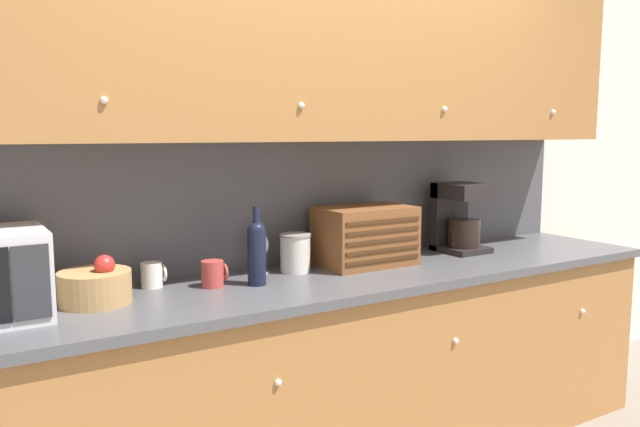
{
  "coord_description": "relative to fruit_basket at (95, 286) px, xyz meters",
  "views": [
    {
      "loc": [
        -1.45,
        -2.6,
        1.53
      ],
      "look_at": [
        0.0,
        -0.23,
        1.17
      ],
      "focal_mm": 35.0,
      "sensor_mm": 36.0,
      "label": 1
    }
  ],
  "objects": [
    {
      "name": "mug_patterned_third",
      "position": [
        0.25,
        0.13,
        -0.01
      ],
      "size": [
        0.1,
        0.09,
        0.1
      ],
      "color": "silver",
      "rests_on": "counter_unit"
    },
    {
      "name": "upper_cabinets",
      "position": [
        1.15,
        0.07,
        0.93
      ],
      "size": [
        3.52,
        0.39,
        0.82
      ],
      "color": "#A36B38",
      "rests_on": "backsplash_panel"
    },
    {
      "name": "wine_bottle",
      "position": [
        0.63,
        -0.05,
        0.08
      ],
      "size": [
        0.08,
        0.08,
        0.33
      ],
      "color": "black",
      "rests_on": "counter_unit"
    },
    {
      "name": "bread_box",
      "position": [
        1.24,
        0.03,
        0.07
      ],
      "size": [
        0.45,
        0.29,
        0.28
      ],
      "color": "brown",
      "rests_on": "counter_unit"
    },
    {
      "name": "coffee_maker",
      "position": [
        1.87,
        0.06,
        0.12
      ],
      "size": [
        0.22,
        0.25,
        0.36
      ],
      "color": "black",
      "rests_on": "counter_unit"
    },
    {
      "name": "wine_glass",
      "position": [
        0.74,
        0.13,
        0.06
      ],
      "size": [
        0.07,
        0.07,
        0.18
      ],
      "color": "silver",
      "rests_on": "counter_unit"
    },
    {
      "name": "counter_unit",
      "position": [
        0.99,
        -0.07,
        -0.52
      ],
      "size": [
        3.54,
        0.68,
        0.91
      ],
      "color": "#A36B38",
      "rests_on": "ground_plane"
    },
    {
      "name": "wall_back",
      "position": [
        0.99,
        0.28,
        0.33
      ],
      "size": [
        5.92,
        0.06,
        2.6
      ],
      "color": "silver",
      "rests_on": "ground_plane"
    },
    {
      "name": "storage_canister",
      "position": [
        0.88,
        0.07,
        0.02
      ],
      "size": [
        0.14,
        0.14,
        0.17
      ],
      "color": "silver",
      "rests_on": "counter_unit"
    },
    {
      "name": "backsplash_panel",
      "position": [
        0.99,
        0.25,
        0.23
      ],
      "size": [
        3.52,
        0.01,
        0.59
      ],
      "color": "#4C4C51",
      "rests_on": "counter_unit"
    },
    {
      "name": "mug",
      "position": [
        1.61,
        0.18,
        -0.02
      ],
      "size": [
        0.1,
        0.09,
        0.09
      ],
      "color": "silver",
      "rests_on": "counter_unit"
    },
    {
      "name": "mug_blue_second",
      "position": [
        0.46,
        0.01,
        -0.01
      ],
      "size": [
        0.1,
        0.09,
        0.11
      ],
      "color": "#B73D38",
      "rests_on": "counter_unit"
    },
    {
      "name": "fruit_basket",
      "position": [
        0.0,
        0.0,
        0.0
      ],
      "size": [
        0.26,
        0.26,
        0.18
      ],
      "color": "#A87F4C",
      "rests_on": "counter_unit"
    }
  ]
}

